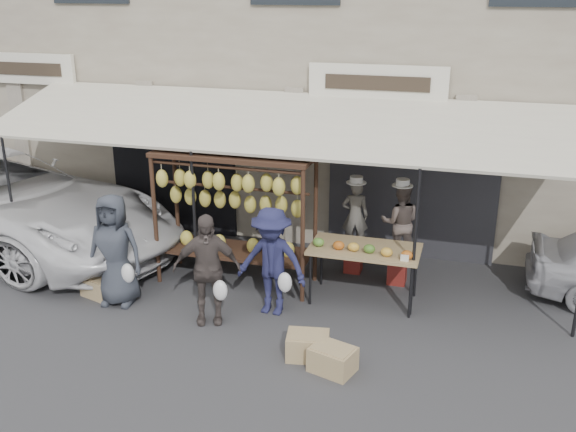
% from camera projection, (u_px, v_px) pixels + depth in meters
% --- Properties ---
extents(ground_plane, '(90.00, 90.00, 0.00)m').
position_uv_depth(ground_plane, '(229.00, 327.00, 9.38)').
color(ground_plane, '#2D2D30').
extents(shophouse, '(24.00, 6.15, 7.30)m').
position_uv_depth(shophouse, '(333.00, 38.00, 14.02)').
color(shophouse, '#A79E88').
rests_on(shophouse, ground_plane).
extents(awning, '(10.00, 2.35, 2.92)m').
position_uv_depth(awning, '(275.00, 123.00, 10.57)').
color(awning, beige).
rests_on(awning, ground_plane).
extents(banana_rack, '(2.60, 0.90, 2.24)m').
position_uv_depth(banana_rack, '(233.00, 193.00, 10.29)').
color(banana_rack, '#331D13').
rests_on(banana_rack, ground_plane).
extents(produce_table, '(1.70, 0.90, 1.04)m').
position_uv_depth(produce_table, '(364.00, 250.00, 9.87)').
color(produce_table, '#997E54').
rests_on(produce_table, ground_plane).
extents(vendor_left, '(0.50, 0.38, 1.24)m').
position_uv_depth(vendor_left, '(355.00, 216.00, 10.89)').
color(vendor_left, '#59564F').
rests_on(vendor_left, stool_left).
extents(vendor_right, '(0.70, 0.58, 1.32)m').
position_uv_depth(vendor_right, '(400.00, 222.00, 10.43)').
color(vendor_right, '#594C47').
rests_on(vendor_right, stool_right).
extents(customer_left, '(0.93, 0.66, 1.78)m').
position_uv_depth(customer_left, '(115.00, 250.00, 9.83)').
color(customer_left, '#323640').
rests_on(customer_left, ground_plane).
extents(customer_mid, '(1.07, 0.71, 1.68)m').
position_uv_depth(customer_mid, '(207.00, 269.00, 9.30)').
color(customer_mid, '#49403C').
rests_on(customer_mid, ground_plane).
extents(customer_right, '(1.13, 0.70, 1.68)m').
position_uv_depth(customer_right, '(272.00, 262.00, 9.55)').
color(customer_right, '#1E2044').
rests_on(customer_right, ground_plane).
extents(stool_left, '(0.37, 0.37, 0.41)m').
position_uv_depth(stool_left, '(353.00, 260.00, 11.17)').
color(stool_left, maroon).
rests_on(stool_left, ground_plane).
extents(stool_right, '(0.38, 0.38, 0.42)m').
position_uv_depth(stool_right, '(397.00, 271.00, 10.73)').
color(stool_right, maroon).
rests_on(stool_right, ground_plane).
extents(crate_near_a, '(0.62, 0.51, 0.33)m').
position_uv_depth(crate_near_a, '(308.00, 346.00, 8.58)').
color(crate_near_a, tan).
rests_on(crate_near_a, ground_plane).
extents(crate_near_b, '(0.65, 0.56, 0.33)m').
position_uv_depth(crate_near_b, '(333.00, 359.00, 8.27)').
color(crate_near_b, tan).
rests_on(crate_near_b, ground_plane).
extents(crate_far, '(0.63, 0.54, 0.32)m').
position_uv_depth(crate_far, '(101.00, 286.00, 10.30)').
color(crate_far, tan).
rests_on(crate_far, ground_plane).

